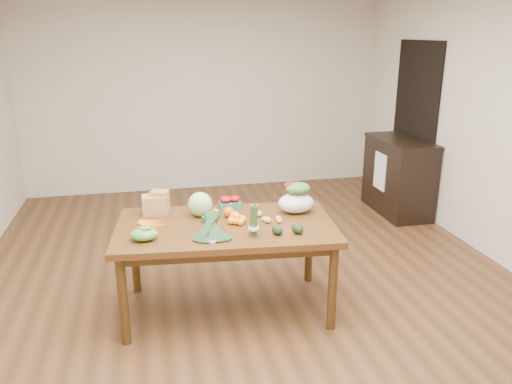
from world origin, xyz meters
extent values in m
plane|color=brown|center=(0.00, 0.00, 0.00)|extent=(6.00, 6.00, 0.00)
cube|color=beige|center=(0.00, 3.00, 1.35)|extent=(5.00, 0.02, 2.70)
cube|color=beige|center=(0.00, -3.00, 1.35)|extent=(5.00, 0.02, 2.70)
cube|color=beige|center=(2.50, 0.00, 1.35)|extent=(0.02, 6.00, 2.70)
cube|color=#4E2D12|center=(-0.27, -0.44, 0.38)|extent=(1.79, 1.11, 0.75)
cube|color=black|center=(2.48, 1.60, 1.05)|extent=(0.02, 1.00, 2.10)
cube|color=black|center=(2.22, 1.41, 0.47)|extent=(0.52, 1.02, 0.94)
cube|color=white|center=(1.96, 1.40, 0.55)|extent=(0.02, 0.28, 0.45)
sphere|color=#9AD379|center=(-0.44, -0.21, 0.85)|extent=(0.20, 0.20, 0.20)
sphere|color=#E95A0E|center=(-0.32, -0.27, 0.79)|extent=(0.07, 0.07, 0.07)
sphere|color=orange|center=(-0.22, -0.29, 0.79)|extent=(0.09, 0.09, 0.09)
sphere|color=#FCA10F|center=(-0.18, -0.39, 0.79)|extent=(0.08, 0.08, 0.08)
ellipsoid|color=#4A9C35|center=(-0.89, -0.62, 0.80)|extent=(0.20, 0.15, 0.09)
ellipsoid|color=tan|center=(0.05, -0.44, 0.77)|extent=(0.04, 0.04, 0.04)
ellipsoid|color=tan|center=(0.06, -0.49, 0.77)|extent=(0.06, 0.05, 0.05)
ellipsoid|color=tan|center=(0.16, -0.45, 0.77)|extent=(0.05, 0.04, 0.04)
ellipsoid|color=tan|center=(0.03, -0.33, 0.77)|extent=(0.06, 0.05, 0.05)
ellipsoid|color=tan|center=(0.15, -0.51, 0.77)|extent=(0.05, 0.04, 0.04)
ellipsoid|color=black|center=(0.08, -0.73, 0.79)|extent=(0.10, 0.12, 0.07)
ellipsoid|color=black|center=(0.23, -0.74, 0.79)|extent=(0.11, 0.13, 0.08)
camera|label=1|loc=(-0.83, -4.06, 2.20)|focal=35.00mm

